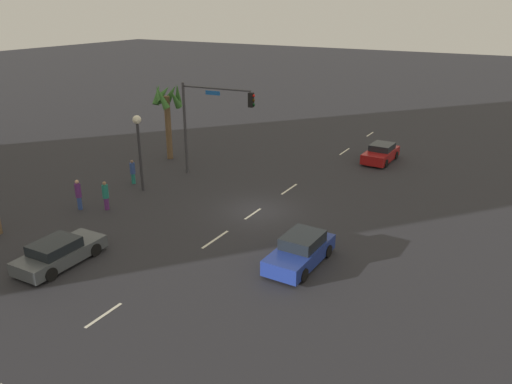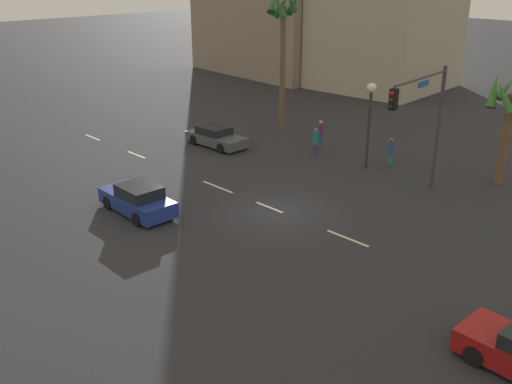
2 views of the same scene
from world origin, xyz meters
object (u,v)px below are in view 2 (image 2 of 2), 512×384
Objects in this scene: pedestrian_0 at (320,134)px; car_0 at (216,137)px; car_1 at (138,200)px; pedestrian_1 at (316,141)px; streetlamp at (370,108)px; pedestrian_2 at (391,151)px; traffic_signal at (425,114)px; palm_tree_1 at (510,104)px; palm_tree_0 at (283,27)px.

car_0 is at bearing -139.36° from pedestrian_0.
car_1 is 2.33× the size of pedestrian_0.
pedestrian_1 is at bearing 88.94° from car_1.
streetlamp is at bearing -13.19° from pedestrian_0.
traffic_signal is at bearing -42.12° from pedestrian_2.
pedestrian_1 is 0.30× the size of palm_tree_1.
car_0 is 10.69m from streetlamp.
palm_tree_0 is at bearing 165.42° from pedestrian_0.
car_1 is at bearing -126.96° from traffic_signal.
palm_tree_0 is (-5.20, 15.67, 6.68)m from car_1.
traffic_signal is 6.44m from pedestrian_2.
pedestrian_1 reaches higher than car_1.
pedestrian_0 is (-9.07, 3.16, -3.49)m from traffic_signal.
palm_tree_1 is (10.51, 16.46, 3.81)m from car_1.
car_1 is at bearing -91.06° from pedestrian_1.
traffic_signal is at bearing -19.20° from pedestrian_0.
car_1 is 0.45× the size of palm_tree_0.
palm_tree_1 reaches higher than pedestrian_1.
palm_tree_1 reaches higher than pedestrian_2.
palm_tree_1 is at bearing 2.86° from palm_tree_0.
palm_tree_1 is at bearing 18.38° from pedestrian_1.
pedestrian_1 is 4.69m from pedestrian_2.
palm_tree_0 is (-4.64, 1.21, 6.34)m from pedestrian_0.
traffic_signal is 5.19m from streetlamp.
pedestrian_1 is 1.06× the size of pedestrian_2.
car_1 is at bearing -71.65° from palm_tree_0.
palm_tree_1 is (16.31, 6.48, 3.88)m from car_0.
streetlamp is 2.83× the size of pedestrian_1.
streetlamp is (9.65, 3.46, 3.04)m from car_0.
car_1 is 2.45× the size of pedestrian_1.
streetlamp is at bearing -155.56° from palm_tree_1.
car_1 is 0.87× the size of streetlamp.
pedestrian_2 is 7.13m from palm_tree_1.
pedestrian_2 reaches higher than car_0.
streetlamp is at bearing 155.47° from traffic_signal.
palm_tree_1 reaches higher than streetlamp.
car_1 is at bearing -59.84° from car_0.
pedestrian_0 is at bearing 119.40° from pedestrian_1.
palm_tree_1 is (15.71, 0.78, -2.87)m from palm_tree_0.
pedestrian_0 is at bearing 40.64° from car_0.
car_0 is 6.91m from pedestrian_0.
pedestrian_1 is (0.24, 13.05, 0.27)m from car_1.
palm_tree_0 is at bearing 175.39° from pedestrian_2.
pedestrian_0 reaches higher than car_1.
traffic_signal is 5.52m from palm_tree_1.
pedestrian_0 reaches higher than pedestrian_1.
palm_tree_0 reaches higher than streetlamp.
palm_tree_0 reaches higher than pedestrian_2.
pedestrian_0 is 1.05× the size of pedestrian_1.
pedestrian_0 reaches higher than car_0.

